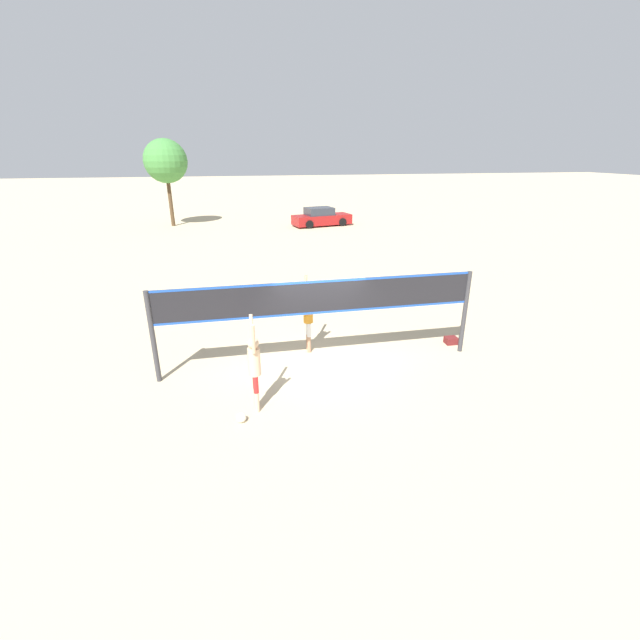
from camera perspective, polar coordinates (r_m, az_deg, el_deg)
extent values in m
plane|color=#C6B28C|center=(12.22, 0.00, -5.98)|extent=(200.00, 200.00, 0.00)
cylinder|color=#38383D|center=(11.66, -21.39, -2.21)|extent=(0.13, 0.13, 2.49)
cylinder|color=#38383D|center=(13.24, 18.73, 0.95)|extent=(0.13, 0.13, 2.49)
cube|color=black|center=(11.42, 0.00, 3.06)|extent=(8.56, 0.02, 0.93)
cube|color=#1E4CB2|center=(11.29, 0.00, 5.15)|extent=(8.56, 0.03, 0.06)
cube|color=#1E4CB2|center=(11.57, 0.00, 1.01)|extent=(8.56, 0.03, 0.06)
cylinder|color=beige|center=(10.16, -8.40, -10.78)|extent=(0.11, 0.11, 0.51)
cylinder|color=red|center=(9.92, -8.55, -8.52)|extent=(0.12, 0.12, 0.42)
cylinder|color=beige|center=(10.33, -8.49, -10.19)|extent=(0.11, 0.11, 0.51)
cylinder|color=red|center=(10.10, -8.63, -7.95)|extent=(0.12, 0.12, 0.42)
cylinder|color=beige|center=(9.76, -8.76, -5.49)|extent=(0.28, 0.28, 0.66)
sphere|color=beige|center=(9.56, -8.92, -3.06)|extent=(0.25, 0.25, 0.25)
cylinder|color=beige|center=(9.25, -8.89, -2.55)|extent=(0.08, 0.23, 0.73)
cylinder|color=beige|center=(9.70, -9.08, -1.38)|extent=(0.08, 0.23, 0.73)
cylinder|color=tan|center=(13.02, -1.62, -2.91)|extent=(0.11, 0.11, 0.51)
cylinder|color=white|center=(12.83, -1.65, -1.01)|extent=(0.12, 0.12, 0.42)
cylinder|color=tan|center=(12.84, -1.46, -3.27)|extent=(0.11, 0.11, 0.51)
cylinder|color=white|center=(12.65, -1.48, -1.35)|extent=(0.12, 0.12, 0.42)
cylinder|color=orange|center=(12.54, -1.59, 1.10)|extent=(0.28, 0.28, 0.66)
sphere|color=tan|center=(12.39, -1.61, 3.10)|extent=(0.26, 0.26, 0.26)
cylinder|color=tan|center=(12.56, -1.83, 4.33)|extent=(0.08, 0.23, 0.74)
cylinder|color=tan|center=(12.09, -1.41, 3.65)|extent=(0.08, 0.23, 0.74)
sphere|color=silver|center=(9.95, -10.47, -12.67)|extent=(0.23, 0.23, 0.23)
cube|color=maroon|center=(14.09, 17.07, -2.61)|extent=(0.37, 0.31, 0.21)
cube|color=maroon|center=(35.47, 0.24, 13.26)|extent=(4.93, 2.67, 0.75)
cube|color=#2D333D|center=(35.28, -0.11, 14.31)|extent=(2.39, 1.99, 0.58)
cylinder|color=black|center=(36.84, 1.81, 13.28)|extent=(0.67, 0.35, 0.64)
cylinder|color=black|center=(35.39, 3.00, 12.91)|extent=(0.67, 0.35, 0.64)
cylinder|color=black|center=(35.67, -2.49, 12.99)|extent=(0.67, 0.35, 0.64)
cylinder|color=black|center=(34.18, -1.44, 12.63)|extent=(0.67, 0.35, 0.64)
cylinder|color=#4C3823|center=(37.19, -19.32, 14.84)|extent=(0.30, 0.30, 4.03)
sphere|color=#42843D|center=(37.02, -19.90, 19.31)|extent=(3.29, 3.29, 3.29)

